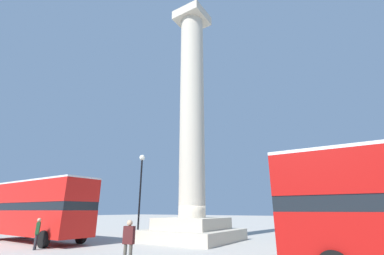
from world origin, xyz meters
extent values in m
plane|color=#ADA89E|center=(0.00, 0.00, 0.00)|extent=(200.00, 200.00, 0.00)
cube|color=#BCB29E|center=(0.00, 0.00, 0.41)|extent=(6.30, 6.30, 0.82)
cube|color=#BCB29E|center=(0.00, 0.00, 1.23)|extent=(4.53, 4.53, 0.82)
cylinder|color=#BCB29E|center=(0.00, 0.00, 10.75)|extent=(2.10, 2.10, 18.20)
cube|color=#BCB29E|center=(0.00, 0.00, 20.30)|extent=(2.84, 2.84, 0.90)
sphere|color=brown|center=(0.00, 0.00, 21.36)|extent=(1.22, 1.22, 1.22)
cube|color=red|center=(-9.21, -6.78, 1.34)|extent=(10.41, 2.66, 1.68)
cube|color=black|center=(-9.21, -6.78, 2.45)|extent=(10.41, 2.61, 0.55)
cube|color=red|center=(-9.21, -6.78, 3.47)|extent=(10.41, 2.66, 1.49)
cube|color=silver|center=(-9.21, -6.78, 4.28)|extent=(10.41, 2.66, 0.12)
cylinder|color=black|center=(-5.57, -5.54, 0.50)|extent=(1.00, 0.31, 1.00)
cylinder|color=black|center=(-5.59, -8.10, 0.50)|extent=(1.00, 0.31, 1.00)
cylinder|color=black|center=(-12.83, -5.46, 0.50)|extent=(1.00, 0.31, 1.00)
cube|color=#BCB29E|center=(9.90, 2.50, 1.57)|extent=(4.48, 3.73, 3.14)
ellipsoid|color=brown|center=(9.90, 2.50, 4.75)|extent=(2.45, 1.65, 1.05)
cone|color=brown|center=(10.93, 2.19, 5.22)|extent=(1.14, 0.84, 1.11)
cylinder|color=brown|center=(9.90, 2.50, 5.73)|extent=(0.36, 0.36, 0.90)
sphere|color=brown|center=(9.90, 2.50, 6.32)|extent=(0.28, 0.28, 0.28)
cylinder|color=brown|center=(10.67, 2.57, 3.68)|extent=(0.20, 0.20, 1.09)
cylinder|color=brown|center=(10.50, 2.02, 3.68)|extent=(0.20, 0.20, 1.09)
cylinder|color=brown|center=(9.29, 2.98, 3.68)|extent=(0.20, 0.20, 1.09)
cylinder|color=brown|center=(9.13, 2.43, 3.68)|extent=(0.20, 0.20, 1.09)
cylinder|color=black|center=(-4.00, -1.65, 0.20)|extent=(0.31, 0.31, 0.40)
cylinder|color=black|center=(-4.00, -1.65, 3.12)|extent=(0.14, 0.14, 6.23)
sphere|color=white|center=(-4.00, -1.65, 6.47)|extent=(0.47, 0.47, 0.47)
cube|color=#471919|center=(2.97, -9.34, 1.22)|extent=(0.50, 0.29, 0.69)
sphere|color=tan|center=(2.97, -9.34, 1.68)|extent=(0.24, 0.24, 0.24)
cylinder|color=#28282D|center=(-5.11, -8.83, 0.42)|extent=(0.14, 0.14, 0.85)
cylinder|color=#28282D|center=(-5.32, -8.69, 0.42)|extent=(0.14, 0.14, 0.85)
cube|color=#1E4C28|center=(-5.22, -8.76, 1.18)|extent=(0.48, 0.41, 0.67)
sphere|color=tan|center=(-5.22, -8.76, 1.63)|extent=(0.23, 0.23, 0.23)
camera|label=1|loc=(11.33, -17.46, 2.17)|focal=24.00mm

